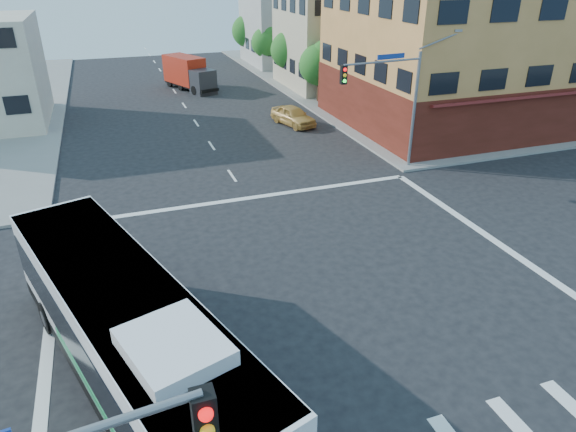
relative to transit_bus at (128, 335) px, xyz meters
name	(u,v)px	position (x,y,z in m)	size (l,w,h in m)	color
ground	(312,293)	(6.84, 2.71, -1.94)	(120.00, 120.00, 0.00)	black
sidewalk_ne	(479,72)	(41.84, 37.71, -1.86)	(50.00, 50.00, 0.15)	gray
corner_building_ne	(468,45)	(26.82, 21.18, 3.95)	(18.10, 15.44, 14.00)	#D7914D
building_east_near	(344,40)	(23.82, 36.69, 2.57)	(12.06, 10.06, 9.00)	tan
building_east_far	(296,21)	(23.82, 50.68, 3.07)	(12.06, 10.06, 10.00)	#A4A49F
signal_mast_ne	(392,90)	(15.91, 13.32, 3.04)	(7.91, 1.13, 8.07)	gray
street_tree_a	(321,62)	(18.74, 30.63, 1.65)	(3.60, 3.60, 5.53)	#3B2215
street_tree_b	(290,48)	(18.74, 38.63, 1.82)	(3.80, 3.80, 5.79)	#3B2215
street_tree_c	(267,41)	(18.74, 46.63, 1.52)	(3.40, 3.40, 5.29)	#3B2215
street_tree_d	(248,29)	(18.74, 54.63, 1.94)	(4.00, 4.00, 6.03)	#3B2215
transit_bus	(128,335)	(0.00, 0.00, 0.00)	(6.87, 13.60, 3.96)	black
box_truck	(189,74)	(8.46, 39.94, -0.40)	(4.50, 7.29, 3.17)	#27282C
parked_car	(293,116)	(13.99, 24.63, -1.19)	(1.76, 4.37, 1.49)	gold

